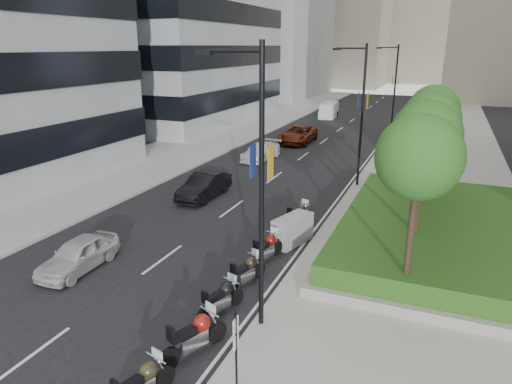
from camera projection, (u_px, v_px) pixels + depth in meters
The scene contains 30 objects.
ground at pixel (135, 314), 15.73m from camera, with size 160.00×160.00×0.00m, color black.
sidewalk_right at pixel (439, 154), 38.84m from camera, with size 10.00×100.00×0.15m, color #9E9B93.
sidewalk_left at pixel (218, 136), 46.47m from camera, with size 8.00×100.00×0.15m, color #9E9B93.
lane_edge at pixel (375, 149), 40.79m from camera, with size 0.12×100.00×0.01m, color silver.
lane_centre at pixel (319, 145), 42.68m from camera, with size 0.12×100.00×0.01m, color silver.
building_grey_far at pixel (258, 10), 81.48m from camera, with size 22.00×26.00×30.00m, color gray.
building_cream_left at pixel (331, 9), 105.09m from camera, with size 26.00×24.00×34.00m, color #B7AD93.
building_cream_centre at pixel (428, 4), 114.82m from camera, with size 30.00×24.00×38.00m, color #B7AD93.
planter at pixel (450, 241), 20.79m from camera, with size 10.00×14.00×0.40m, color gray.
hedge at pixel (452, 229), 20.61m from camera, with size 9.40×13.40×0.80m, color #1D3D11.
tree_0 at pixel (419, 158), 14.50m from camera, with size 2.80×2.80×6.30m.
tree_1 at pixel (426, 136), 18.03m from camera, with size 2.80×2.80×6.30m.
tree_2 at pixel (430, 121), 21.55m from camera, with size 2.80×2.80×6.30m.
tree_3 at pixel (433, 111), 25.07m from camera, with size 2.80×2.80×6.30m.
lamp_post_0 at pixel (257, 179), 13.56m from camera, with size 2.34×0.45×9.00m.
lamp_post_1 at pixel (360, 109), 28.52m from camera, with size 2.34×0.45×9.00m.
lamp_post_2 at pixel (393, 87), 44.36m from camera, with size 2.34×0.45×9.00m.
parking_sign at pixel (236, 345), 11.78m from camera, with size 0.06×0.32×2.50m.
motorcycle_0 at pixel (142, 384), 11.65m from camera, with size 0.87×2.16×1.10m.
motorcycle_1 at pixel (195, 335), 13.51m from camera, with size 1.16×2.34×1.23m.
motorcycle_2 at pixel (221, 298), 15.60m from camera, with size 0.92×2.14×1.10m.
motorcycle_3 at pixel (247, 271), 17.49m from camera, with size 0.90×2.17×1.11m.
motorcycle_4 at pixel (267, 248), 19.42m from camera, with size 0.85×2.29×1.16m.
motorcycle_5 at pixel (292, 230), 21.18m from camera, with size 1.50×2.37×1.34m.
motorcycle_6 at pixel (298, 215), 23.32m from camera, with size 0.97×2.12×1.10m.
car_a at pixel (78, 254), 18.72m from camera, with size 1.57×3.89×1.33m, color silver.
car_b at pixel (204, 186), 27.62m from camera, with size 1.56×4.49×1.48m, color black.
car_c at pixel (261, 151), 36.96m from camera, with size 1.90×4.67×1.35m, color white.
car_d at pixel (298, 134), 43.44m from camera, with size 2.66×5.77×1.60m, color maroon.
delivery_van at pixel (329, 111), 58.64m from camera, with size 2.01×4.63×1.90m.
Camera 1 is at (9.10, -11.05, 8.83)m, focal length 32.00 mm.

